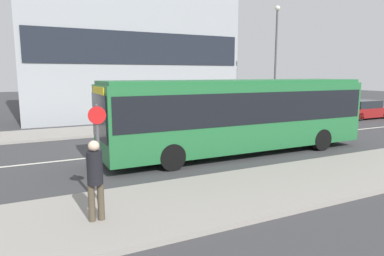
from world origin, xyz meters
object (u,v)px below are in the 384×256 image
at_px(parked_car_1, 364,110).
at_px(street_lamp, 276,52).
at_px(city_bus, 239,111).
at_px(parked_car_0, 313,114).
at_px(bus_stop_sign, 98,145).
at_px(pedestrian_near_stop, 95,175).

bearing_deg(parked_car_1, street_lamp, 165.46).
relative_size(city_bus, parked_car_1, 2.62).
xyz_separation_m(parked_car_0, bus_stop_sign, (-16.22, -8.63, 0.96)).
distance_m(parked_car_0, bus_stop_sign, 18.40).
relative_size(city_bus, bus_stop_sign, 4.67).
bearing_deg(parked_car_0, pedestrian_near_stop, -149.42).
bearing_deg(parked_car_0, city_bus, -151.51).
relative_size(parked_car_0, street_lamp, 0.50).
relative_size(parked_car_0, pedestrian_near_stop, 2.18).
height_order(parked_car_0, parked_car_1, parked_car_1).
relative_size(pedestrian_near_stop, street_lamp, 0.23).
bearing_deg(street_lamp, parked_car_1, -14.54).
xyz_separation_m(city_bus, parked_car_0, (9.70, 5.27, -1.16)).
relative_size(city_bus, pedestrian_near_stop, 6.42).
xyz_separation_m(parked_car_1, street_lamp, (-7.11, 1.84, 4.18)).
height_order(city_bus, pedestrian_near_stop, city_bus).
bearing_deg(parked_car_0, parked_car_1, 1.53).
distance_m(city_bus, parked_car_0, 11.10).
relative_size(city_bus, parked_car_0, 2.94).
height_order(parked_car_1, pedestrian_near_stop, pedestrian_near_stop).
bearing_deg(parked_car_0, street_lamp, 132.09).
xyz_separation_m(city_bus, pedestrian_near_stop, (-6.83, -4.50, -0.63)).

